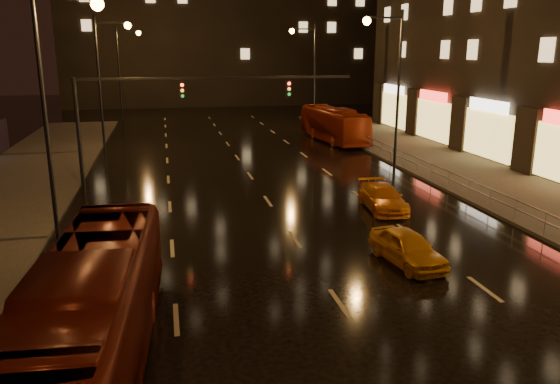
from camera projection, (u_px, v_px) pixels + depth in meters
name	position (u px, v px, depth m)	size (l,w,h in m)	color
ground	(255.00, 183.00, 32.08)	(140.00, 140.00, 0.00)	black
sidewalk_right	(512.00, 191.00, 30.04)	(7.00, 70.00, 0.15)	#38332D
traffic_signal	(163.00, 104.00, 29.87)	(15.31, 0.32, 6.20)	black
railing_right	(432.00, 168.00, 32.00)	(0.05, 56.00, 1.00)	#99999E
bus_red	(92.00, 311.00, 13.27)	(2.50, 10.68, 2.97)	#5F160D
bus_curb	(334.00, 125.00, 46.31)	(2.40, 10.26, 2.86)	#A62E10
taxi_near	(407.00, 248.00, 19.91)	(1.48, 3.69, 1.26)	orange
taxi_far	(383.00, 198.00, 26.70)	(1.67, 4.11, 1.19)	orange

